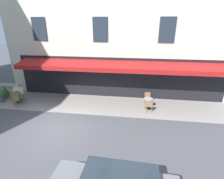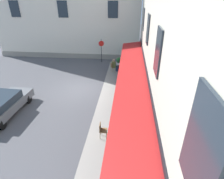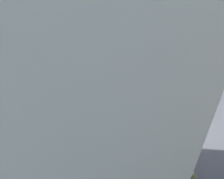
% 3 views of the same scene
% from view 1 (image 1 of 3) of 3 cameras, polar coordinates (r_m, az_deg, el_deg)
% --- Properties ---
extents(ground_plane, '(70.00, 70.00, 0.00)m').
position_cam_1_polar(ground_plane, '(10.55, -17.80, -12.36)').
color(ground_plane, '#4C4C51').
extents(sidewalk_cafe_terrace, '(20.50, 3.20, 0.01)m').
position_cam_1_polar(sidewalk_cafe_terrace, '(12.61, 2.38, -5.30)').
color(sidewalk_cafe_terrace, gray).
rests_on(sidewalk_cafe_terrace, ground_plane).
extents(cafe_building_facade, '(20.00, 10.70, 15.00)m').
position_cam_1_polar(cafe_building_facade, '(17.36, 7.72, 27.40)').
color(cafe_building_facade, beige).
rests_on(cafe_building_facade, ground_plane).
extents(back_alley_steps, '(2.40, 1.75, 0.60)m').
position_cam_1_polar(back_alley_steps, '(17.34, -31.60, -0.06)').
color(back_alley_steps, gray).
rests_on(back_alley_steps, ground_plane).
extents(cafe_table_near_entrance, '(0.60, 0.60, 0.75)m').
position_cam_1_polar(cafe_table_near_entrance, '(12.29, 12.05, -4.02)').
color(cafe_table_near_entrance, black).
rests_on(cafe_table_near_entrance, ground_plane).
extents(cafe_chair_wicker_by_window, '(0.41, 0.41, 0.91)m').
position_cam_1_polar(cafe_chair_wicker_by_window, '(11.70, 12.35, -5.11)').
color(cafe_chair_wicker_by_window, olive).
rests_on(cafe_chair_wicker_by_window, ground_plane).
extents(cafe_chair_wicker_kerbside, '(0.42, 0.42, 0.91)m').
position_cam_1_polar(cafe_chair_wicker_kerbside, '(12.83, 11.77, -2.57)').
color(cafe_chair_wicker_kerbside, olive).
rests_on(cafe_chair_wicker_kerbside, ground_plane).
extents(cafe_table_mid_terrace, '(0.60, 0.60, 0.75)m').
position_cam_1_polar(cafe_table_mid_terrace, '(14.67, -29.02, -2.06)').
color(cafe_table_mid_terrace, black).
rests_on(cafe_table_mid_terrace, ground_plane).
extents(cafe_chair_wicker_corner_right, '(0.54, 0.54, 0.91)m').
position_cam_1_polar(cafe_chair_wicker_corner_right, '(14.07, -29.40, -2.84)').
color(cafe_chair_wicker_corner_right, olive).
rests_on(cafe_chair_wicker_corner_right, ground_plane).
extents(cafe_chair_wicker_near_door, '(0.52, 0.52, 0.91)m').
position_cam_1_polar(cafe_chair_wicker_near_door, '(15.21, -28.48, -0.93)').
color(cafe_chair_wicker_near_door, olive).
rests_on(cafe_chair_wicker_near_door, ground_plane).
extents(seated_patron_in_olive, '(0.62, 0.65, 1.32)m').
position_cam_1_polar(seated_patron_in_olive, '(14.21, -29.39, -1.92)').
color(seated_patron_in_olive, navy).
rests_on(seated_patron_in_olive, ground_plane).
extents(seated_companion_in_white, '(0.67, 0.67, 1.36)m').
position_cam_1_polar(seated_companion_in_white, '(14.96, -28.80, -0.63)').
color(seated_companion_in_white, navy).
rests_on(seated_companion_in_white, ground_plane).
extents(potted_plant_mid_terrace, '(0.58, 0.58, 0.98)m').
position_cam_1_polar(potted_plant_mid_terrace, '(15.48, -33.14, -1.56)').
color(potted_plant_mid_terrace, '#4C4C51').
rests_on(potted_plant_mid_terrace, ground_plane).
extents(potted_plant_entrance_left, '(0.48, 0.48, 1.04)m').
position_cam_1_polar(potted_plant_entrance_left, '(16.12, -32.08, -0.62)').
color(potted_plant_entrance_left, brown).
rests_on(potted_plant_entrance_left, ground_plane).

